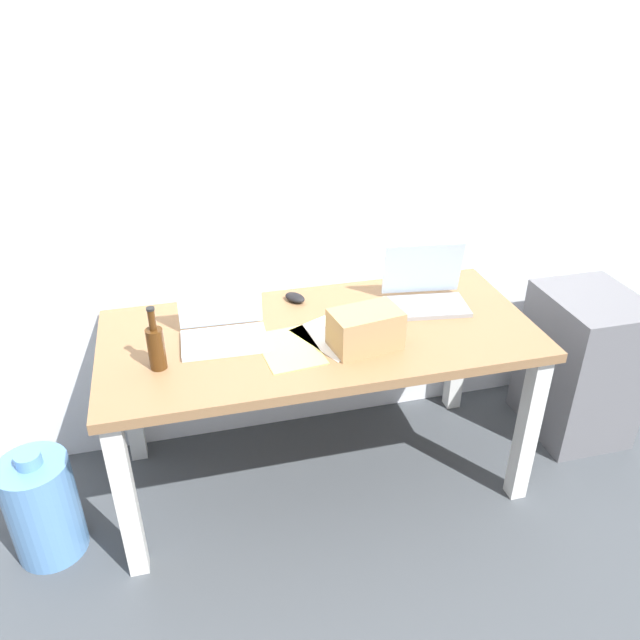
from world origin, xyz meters
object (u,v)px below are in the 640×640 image
object	(u,v)px
laptop_right	(425,291)
water_cooler_jug	(43,507)
beer_bottle	(156,346)
computer_mouse	(295,298)
cardboard_box	(365,329)
desk	(320,352)
filing_cabinet	(581,365)
laptop_left	(223,325)

from	to	relation	value
laptop_right	water_cooler_jug	xyz separation A→B (m)	(-1.61, -0.25, -0.59)
beer_bottle	computer_mouse	world-z (taller)	beer_bottle
beer_bottle	cardboard_box	size ratio (longest dim) A/B	0.95
computer_mouse	water_cooler_jug	distance (m)	1.28
laptop_right	beer_bottle	world-z (taller)	laptop_right
laptop_right	desk	bearing A→B (deg)	-167.03
computer_mouse	water_cooler_jug	world-z (taller)	computer_mouse
beer_bottle	water_cooler_jug	bearing A→B (deg)	-175.97
beer_bottle	filing_cabinet	distance (m)	1.97
desk	cardboard_box	size ratio (longest dim) A/B	6.61
laptop_left	water_cooler_jug	world-z (taller)	laptop_left
computer_mouse	cardboard_box	size ratio (longest dim) A/B	0.39
computer_mouse	water_cooler_jug	size ratio (longest dim) A/B	0.21
desk	water_cooler_jug	size ratio (longest dim) A/B	3.54
laptop_right	filing_cabinet	size ratio (longest dim) A/B	0.51
laptop_left	cardboard_box	xyz separation A→B (m)	(0.51, -0.19, 0.02)
laptop_left	cardboard_box	bearing A→B (deg)	-20.62
laptop_left	cardboard_box	distance (m)	0.55
beer_bottle	cardboard_box	bearing A→B (deg)	-3.19
laptop_left	beer_bottle	distance (m)	0.29
laptop_right	filing_cabinet	world-z (taller)	laptop_right
laptop_left	beer_bottle	world-z (taller)	same
desk	computer_mouse	size ratio (longest dim) A/B	17.04
laptop_left	water_cooler_jug	size ratio (longest dim) A/B	0.69
desk	beer_bottle	world-z (taller)	beer_bottle
desk	laptop_left	bearing A→B (deg)	173.48
laptop_right	beer_bottle	bearing A→B (deg)	-168.81
filing_cabinet	desk	bearing A→B (deg)	-178.51
filing_cabinet	laptop_right	bearing A→B (deg)	174.39
laptop_left	water_cooler_jug	bearing A→B (deg)	-166.07
cardboard_box	water_cooler_jug	size ratio (longest dim) A/B	0.54
desk	laptop_left	distance (m)	0.41
desk	cardboard_box	bearing A→B (deg)	-47.52
desk	cardboard_box	world-z (taller)	cardboard_box
filing_cabinet	laptop_left	bearing A→B (deg)	179.67
filing_cabinet	beer_bottle	bearing A→B (deg)	-175.78
cardboard_box	filing_cabinet	xyz separation A→B (m)	(1.15, 0.18, -0.47)
filing_cabinet	cardboard_box	bearing A→B (deg)	-170.94
water_cooler_jug	desk	bearing A→B (deg)	7.24
laptop_right	computer_mouse	xyz separation A→B (m)	(-0.53, 0.16, -0.04)
laptop_right	cardboard_box	world-z (taller)	laptop_right
laptop_right	computer_mouse	size ratio (longest dim) A/B	3.63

